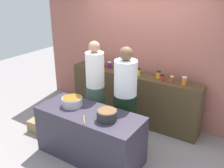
% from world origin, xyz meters
% --- Properties ---
extents(ground, '(12.00, 12.00, 0.00)m').
position_xyz_m(ground, '(0.00, 0.00, 0.00)').
color(ground, gray).
extents(storefront_wall, '(4.80, 0.12, 3.00)m').
position_xyz_m(storefront_wall, '(0.00, 1.45, 1.50)').
color(storefront_wall, '#A35D50').
rests_on(storefront_wall, ground).
extents(display_shelf, '(2.70, 0.36, 1.00)m').
position_xyz_m(display_shelf, '(0.00, 1.10, 0.50)').
color(display_shelf, '#463620').
rests_on(display_shelf, ground).
extents(prep_table, '(1.70, 0.70, 0.81)m').
position_xyz_m(prep_table, '(0.00, -0.30, 0.40)').
color(prep_table, '#312C3B').
rests_on(prep_table, ground).
extents(preserve_jar_0, '(0.08, 0.08, 0.14)m').
position_xyz_m(preserve_jar_0, '(-1.02, 1.10, 1.07)').
color(preserve_jar_0, orange).
rests_on(preserve_jar_0, display_shelf).
extents(preserve_jar_1, '(0.09, 0.09, 0.12)m').
position_xyz_m(preserve_jar_1, '(-0.73, 1.13, 1.06)').
color(preserve_jar_1, '#953912').
rests_on(preserve_jar_1, display_shelf).
extents(preserve_jar_2, '(0.08, 0.08, 0.13)m').
position_xyz_m(preserve_jar_2, '(-0.58, 1.16, 1.07)').
color(preserve_jar_2, '#5A194E').
rests_on(preserve_jar_2, display_shelf).
extents(preserve_jar_3, '(0.09, 0.09, 0.13)m').
position_xyz_m(preserve_jar_3, '(-0.31, 1.08, 1.06)').
color(preserve_jar_3, gold).
rests_on(preserve_jar_3, display_shelf).
extents(preserve_jar_4, '(0.09, 0.09, 0.13)m').
position_xyz_m(preserve_jar_4, '(0.11, 1.11, 1.07)').
color(preserve_jar_4, gold).
rests_on(preserve_jar_4, display_shelf).
extents(preserve_jar_5, '(0.08, 0.08, 0.13)m').
position_xyz_m(preserve_jar_5, '(0.50, 1.16, 1.07)').
color(preserve_jar_5, gold).
rests_on(preserve_jar_5, display_shelf).
extents(preserve_jar_6, '(0.09, 0.09, 0.12)m').
position_xyz_m(preserve_jar_6, '(0.60, 1.06, 1.06)').
color(preserve_jar_6, '#A63123').
rests_on(preserve_jar_6, display_shelf).
extents(preserve_jar_7, '(0.07, 0.07, 0.12)m').
position_xyz_m(preserve_jar_7, '(0.78, 1.07, 1.06)').
color(preserve_jar_7, '#994126').
rests_on(preserve_jar_7, display_shelf).
extents(preserve_jar_8, '(0.09, 0.09, 0.14)m').
position_xyz_m(preserve_jar_8, '(1.00, 1.10, 1.07)').
color(preserve_jar_8, orange).
rests_on(preserve_jar_8, display_shelf).
extents(cooking_pot_left, '(0.33, 0.33, 0.14)m').
position_xyz_m(cooking_pot_left, '(-0.36, -0.27, 0.88)').
color(cooking_pot_left, '#B7B7BC').
rests_on(cooking_pot_left, prep_table).
extents(cooking_pot_center, '(0.30, 0.30, 0.15)m').
position_xyz_m(cooking_pot_center, '(0.36, -0.34, 0.88)').
color(cooking_pot_center, '#2D2D2D').
rests_on(cooking_pot_center, prep_table).
extents(wooden_spoon, '(0.17, 0.19, 0.02)m').
position_xyz_m(wooden_spoon, '(0.09, -0.53, 0.81)').
color(wooden_spoon, '#9E703D').
rests_on(wooden_spoon, prep_table).
extents(cook_with_tongs, '(0.33, 0.33, 1.77)m').
position_xyz_m(cook_with_tongs, '(-0.29, 0.27, 0.81)').
color(cook_with_tongs, '#3E574A').
rests_on(cook_with_tongs, ground).
extents(cook_in_cap, '(0.39, 0.39, 1.74)m').
position_xyz_m(cook_in_cap, '(0.29, 0.30, 0.79)').
color(cook_in_cap, black).
rests_on(cook_in_cap, ground).
extents(bread_crate, '(0.41, 0.34, 0.22)m').
position_xyz_m(bread_crate, '(-1.28, -0.21, 0.11)').
color(bread_crate, '#8E784E').
rests_on(bread_crate, ground).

